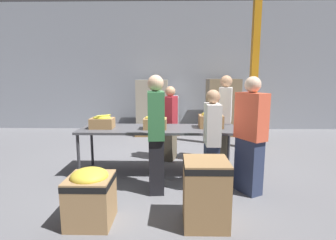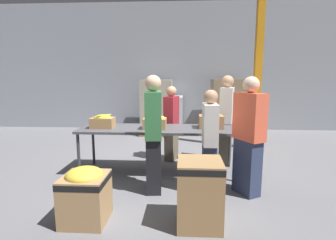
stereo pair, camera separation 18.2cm
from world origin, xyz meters
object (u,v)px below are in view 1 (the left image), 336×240
Objects in this scene: donation_bin_1 at (206,190)px; pallet_stack_1 at (163,115)px; volunteer_1 at (212,142)px; donation_bin_0 at (90,194)px; volunteer_0 at (156,135)px; pallet_stack_0 at (222,107)px; support_pillar at (254,64)px; volunteer_3 at (250,136)px; volunteer_2 at (170,124)px; pallet_stack_2 at (153,107)px; volunteer_4 at (225,120)px; banana_box_1 at (155,122)px; banana_box_2 at (211,119)px; sorting_table at (159,131)px; banana_box_0 at (102,122)px.

pallet_stack_1 is at bearing 97.63° from donation_bin_1.
volunteer_1 is 2.29× the size of donation_bin_0.
donation_bin_1 is at bearing -82.37° from pallet_stack_1.
pallet_stack_0 is (1.72, 4.08, -0.05)m from volunteer_0.
support_pillar is at bearing 66.00° from donation_bin_1.
pallet_stack_1 is at bearing 176.03° from pallet_stack_0.
donation_bin_0 is (-2.07, -0.88, -0.50)m from volunteer_3.
volunteer_2 is 0.94× the size of pallet_stack_2.
volunteer_3 reaches higher than volunteer_1.
volunteer_4 is 2.24× the size of donation_bin_1.
volunteer_3 reaches higher than volunteer_2.
volunteer_4 is (1.08, -0.14, 0.11)m from volunteer_2.
pallet_stack_1 is (0.65, 5.10, 0.19)m from donation_bin_0.
volunteer_2 is (0.25, 0.82, -0.18)m from banana_box_1.
volunteer_4 is (0.36, 0.54, -0.10)m from banana_box_2.
volunteer_3 is at bearing -30.03° from sorting_table.
support_pillar is (1.93, 0.94, 1.25)m from volunteer_2.
support_pillar is at bearing -46.05° from volunteer_0.
volunteer_1 is (1.81, -0.71, -0.17)m from banana_box_0.
sorting_table is at bearing -5.15° from volunteer_0.
volunteer_0 is 2.60× the size of donation_bin_0.
volunteer_2 reaches higher than sorting_table.
volunteer_0 is 0.43× the size of support_pillar.
banana_box_0 is at bearing -177.08° from banana_box_2.
volunteer_4 reaches higher than volunteer_2.
banana_box_2 is 3.34m from pallet_stack_0.
donation_bin_0 is (-0.71, -0.90, -0.50)m from volunteer_0.
banana_box_2 is 0.53× the size of donation_bin_1.
pallet_stack_0 reaches higher than sorting_table.
volunteer_4 is at bearing 56.78° from banana_box_2.
support_pillar is at bearing 38.99° from banana_box_1.
pallet_stack_1 is 0.69× the size of pallet_stack_2.
volunteer_2 is 0.92× the size of pallet_stack_0.
banana_box_0 is 1.23m from volunteer_0.
pallet_stack_1 reaches higher than banana_box_2.
banana_box_1 is at bearing 34.19° from volunteer_3.
pallet_stack_2 is (-0.36, 4.02, -0.06)m from volunteer_0.
pallet_stack_0 reaches higher than banana_box_1.
sorting_table is at bearing -49.79° from volunteer_4.
banana_box_2 is 0.25× the size of pallet_stack_0.
banana_box_1 is 0.26× the size of volunteer_2.
pallet_stack_0 is (2.43, 4.98, 0.46)m from donation_bin_0.
pallet_stack_2 is (-0.55, 2.50, 0.04)m from volunteer_2.
donation_bin_0 is at bearing -112.16° from banana_box_1.
banana_box_1 is 1.50m from volunteer_4.
volunteer_4 is 1.79m from support_pillar.
volunteer_4 is (1.27, 1.38, 0.00)m from volunteer_0.
volunteer_0 is 0.83m from volunteer_1.
pallet_stack_0 is at bearing 62.55° from sorting_table.
volunteer_0 reaches higher than donation_bin_0.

